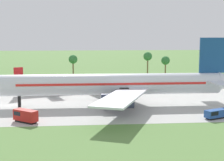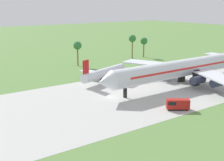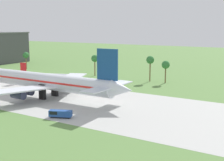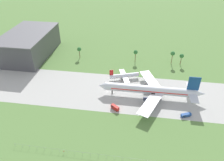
# 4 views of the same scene
# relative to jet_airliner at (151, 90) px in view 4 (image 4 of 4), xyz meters

# --- Properties ---
(ground_plane) EXTENTS (600.00, 600.00, 0.00)m
(ground_plane) POSITION_rel_jet_airliner_xyz_m (-29.38, 2.09, -5.75)
(ground_plane) COLOR #5B8442
(taxiway_strip) EXTENTS (320.00, 44.00, 0.02)m
(taxiway_strip) POSITION_rel_jet_airliner_xyz_m (-29.38, 2.09, -5.74)
(taxiway_strip) COLOR #B2B2AD
(taxiway_strip) RESTS_ON ground_plane
(jet_airliner) EXTENTS (70.40, 53.36, 18.27)m
(jet_airliner) POSITION_rel_jet_airliner_xyz_m (0.00, 0.00, 0.00)
(jet_airliner) COLOR silver
(jet_airliner) RESTS_ON ground_plane
(regional_aircraft) EXTENTS (22.03, 20.14, 9.00)m
(regional_aircraft) POSITION_rel_jet_airliner_xyz_m (-20.03, 19.72, -2.79)
(regional_aircraft) COLOR silver
(regional_aircraft) RESTS_ON ground_plane
(baggage_tug) EXTENTS (5.85, 5.16, 2.81)m
(baggage_tug) POSITION_rel_jet_airliner_xyz_m (-22.22, -16.25, -4.25)
(baggage_tug) COLOR black
(baggage_tug) RESTS_ON ground_plane
(fuel_truck) EXTENTS (6.57, 4.30, 2.08)m
(fuel_truck) POSITION_rel_jet_airliner_xyz_m (21.02, -16.59, -4.61)
(fuel_truck) COLOR black
(fuel_truck) RESTS_ON ground_plane
(perimeter_fence) EXTENTS (80.10, 0.10, 2.10)m
(perimeter_fence) POSITION_rel_jet_airliner_xyz_m (-29.38, -52.91, -4.30)
(perimeter_fence) COLOR gray
(perimeter_fence) RESTS_ON ground_plane
(no_stopping_sign) EXTENTS (0.44, 0.08, 1.68)m
(no_stopping_sign) POSITION_rel_jet_airliner_xyz_m (-42.93, -53.21, -4.70)
(no_stopping_sign) COLOR gray
(no_stopping_sign) RESTS_ON ground_plane
(terminal_building) EXTENTS (36.72, 61.20, 21.08)m
(terminal_building) POSITION_rel_jet_airliner_xyz_m (-109.36, 48.49, 4.81)
(terminal_building) COLOR #47474C
(terminal_building) RESTS_ON ground_plane
(palm_tree_row) EXTENTS (91.78, 3.60, 11.75)m
(palm_tree_row) POSITION_rel_jet_airliner_xyz_m (-8.43, 49.24, 2.82)
(palm_tree_row) COLOR brown
(palm_tree_row) RESTS_ON ground_plane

